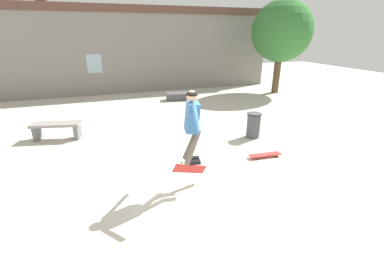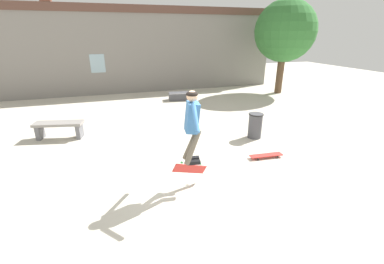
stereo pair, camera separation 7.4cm
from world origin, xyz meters
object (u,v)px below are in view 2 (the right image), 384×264
object	(u,v)px
skate_ledge	(182,96)
skateboard_resting	(266,155)
trash_bin	(255,125)
skateboard_flipping	(190,169)
tree_right	(285,31)
park_bench	(59,127)
skater	(192,121)

from	to	relation	value
skate_ledge	skateboard_resting	world-z (taller)	skate_ledge
skate_ledge	skateboard_resting	xyz separation A→B (m)	(0.40, -6.63, -0.11)
skateboard_resting	trash_bin	bearing A→B (deg)	76.80
skateboard_resting	skateboard_flipping	bearing A→B (deg)	-159.39
tree_right	skateboard_flipping	distance (m)	10.58
tree_right	skateboard_resting	bearing A→B (deg)	-127.02
skateboard_flipping	park_bench	bearing A→B (deg)	115.86
park_bench	trash_bin	bearing A→B (deg)	-4.82
tree_right	skateboard_resting	world-z (taller)	tree_right
trash_bin	skateboard_resting	xyz separation A→B (m)	(-0.43, -1.33, -0.34)
park_bench	skateboard_resting	xyz separation A→B (m)	(5.30, -3.10, -0.29)
skate_ledge	skater	xyz separation A→B (m)	(-1.85, -7.34, 1.29)
park_bench	skater	world-z (taller)	skater
skater	skateboard_flipping	size ratio (longest dim) A/B	1.85
park_bench	tree_right	bearing A→B (deg)	31.12
skateboard_resting	skate_ledge	bearing A→B (deg)	98.11
park_bench	skateboard_flipping	distance (m)	4.81
skateboard_flipping	trash_bin	bearing A→B (deg)	23.12
tree_right	skater	xyz separation A→B (m)	(-7.21, -7.29, -1.63)
skateboard_flipping	skater	bearing A→B (deg)	-79.01
tree_right	park_bench	world-z (taller)	tree_right
tree_right	skateboard_flipping	xyz separation A→B (m)	(-7.24, -7.23, -2.69)
skater	skateboard_resting	size ratio (longest dim) A/B	1.66
trash_bin	skateboard_resting	world-z (taller)	trash_bin
trash_bin	skater	size ratio (longest dim) A/B	0.53
skate_ledge	skater	world-z (taller)	skater
park_bench	skate_ledge	bearing A→B (deg)	48.20
trash_bin	skateboard_flipping	xyz separation A→B (m)	(-2.71, -1.98, 0.00)
trash_bin	tree_right	bearing A→B (deg)	49.20
tree_right	skater	bearing A→B (deg)	-134.70
skater	skateboard_flipping	distance (m)	1.06
skater	skateboard_resting	bearing A→B (deg)	26.26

